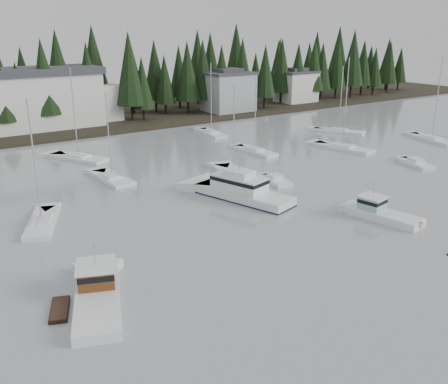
# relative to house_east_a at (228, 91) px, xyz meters

# --- Properties ---
(far_shore_land) EXTENTS (240.00, 54.00, 1.00)m
(far_shore_land) POSITION_rel_house_east_a_xyz_m (-36.00, 19.00, -4.90)
(far_shore_land) COLOR black
(far_shore_land) RESTS_ON ground
(conifer_treeline) EXTENTS (200.00, 22.00, 20.00)m
(conifer_treeline) POSITION_rel_house_east_a_xyz_m (-36.00, 8.00, -4.90)
(conifer_treeline) COLOR black
(conifer_treeline) RESTS_ON ground
(house_east_a) EXTENTS (10.60, 8.48, 9.25)m
(house_east_a) POSITION_rel_house_east_a_xyz_m (0.00, 0.00, 0.00)
(house_east_a) COLOR #999EA0
(house_east_a) RESTS_ON ground
(house_east_b) EXTENTS (9.54, 7.42, 8.25)m
(house_east_b) POSITION_rel_house_east_a_xyz_m (22.00, 2.00, -0.50)
(house_east_b) COLOR silver
(house_east_b) RESTS_ON ground
(harbor_inn) EXTENTS (29.50, 11.50, 10.90)m
(harbor_inn) POSITION_rel_house_east_a_xyz_m (-38.96, 4.34, 0.87)
(harbor_inn) COLOR silver
(harbor_inn) RESTS_ON ground
(lobster_boat_brown) EXTENTS (6.62, 9.64, 4.53)m
(lobster_boat_brown) POSITION_rel_house_east_a_xyz_m (-53.84, -60.83, -4.39)
(lobster_boat_brown) COLOR white
(lobster_boat_brown) RESTS_ON ground
(cabin_cruiser_center) EXTENTS (6.83, 12.39, 5.08)m
(cabin_cruiser_center) POSITION_rel_house_east_a_xyz_m (-32.05, -48.61, -4.14)
(cabin_cruiser_center) COLOR white
(cabin_cruiser_center) RESTS_ON ground
(lobster_boat_teal) EXTENTS (3.88, 7.78, 4.14)m
(lobster_boat_teal) POSITION_rel_house_east_a_xyz_m (-24.07, -61.55, -4.41)
(lobster_boat_teal) COLOR white
(lobster_boat_teal) RESTS_ON ground
(sailboat_0) EXTENTS (3.13, 8.37, 11.68)m
(sailboat_0) POSITION_rel_house_east_a_xyz_m (-41.40, -33.50, -4.84)
(sailboat_0) COLOR white
(sailboat_0) RESTS_ON ground
(sailboat_1) EXTENTS (3.68, 8.80, 13.09)m
(sailboat_1) POSITION_rel_house_east_a_xyz_m (-15.83, -17.40, -4.82)
(sailboat_1) COLOR white
(sailboat_1) RESTS_ON ground
(sailboat_2) EXTENTS (5.10, 9.59, 12.29)m
(sailboat_2) POSITION_rel_house_east_a_xyz_m (-27.61, -40.75, -4.84)
(sailboat_2) COLOR white
(sailboat_2) RESTS_ON ground
(sailboat_6) EXTENTS (3.00, 8.36, 12.04)m
(sailboat_6) POSITION_rel_house_east_a_xyz_m (-17.61, -32.33, -4.83)
(sailboat_6) COLOR white
(sailboat_6) RESTS_ON ground
(sailboat_7) EXTENTS (4.75, 10.25, 14.67)m
(sailboat_7) POSITION_rel_house_east_a_xyz_m (-4.78, -38.49, -4.83)
(sailboat_7) COLOR white
(sailboat_7) RESTS_ON ground
(sailboat_8) EXTENTS (4.98, 10.27, 14.84)m
(sailboat_8) POSITION_rel_house_east_a_xyz_m (12.30, -42.85, -4.82)
(sailboat_8) COLOR white
(sailboat_8) RESTS_ON ground
(sailboat_9) EXTENTS (7.11, 9.90, 13.67)m
(sailboat_9) POSITION_rel_house_east_a_xyz_m (-41.41, -21.02, -4.84)
(sailboat_9) COLOR white
(sailboat_9) RESTS_ON ground
(sailboat_10) EXTENTS (6.51, 9.34, 12.43)m
(sailboat_10) POSITION_rel_house_east_a_xyz_m (4.35, -29.08, -4.84)
(sailboat_10) COLOR white
(sailboat_10) RESTS_ON ground
(sailboat_11) EXTENTS (5.57, 8.69, 12.95)m
(sailboat_11) POSITION_rel_house_east_a_xyz_m (-52.90, -43.78, -4.82)
(sailboat_11) COLOR white
(sailboat_11) RESTS_ON ground
(runabout_1) EXTENTS (2.92, 5.35, 1.42)m
(runabout_1) POSITION_rel_house_east_a_xyz_m (-25.00, -45.98, -4.77)
(runabout_1) COLOR white
(runabout_1) RESTS_ON ground
(runabout_2) EXTENTS (4.00, 6.54, 1.42)m
(runabout_2) POSITION_rel_house_east_a_xyz_m (-3.50, -50.94, -4.77)
(runabout_2) COLOR white
(runabout_2) RESTS_ON ground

